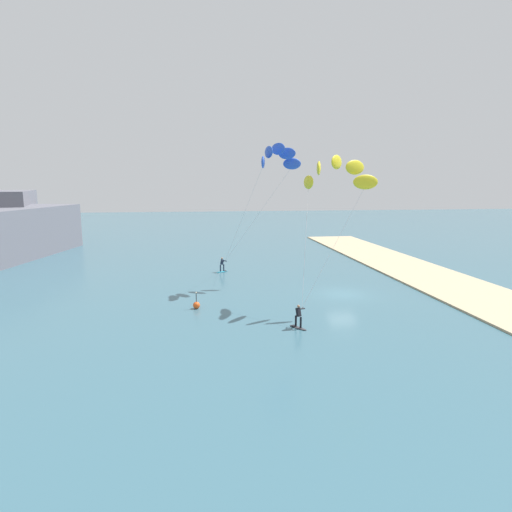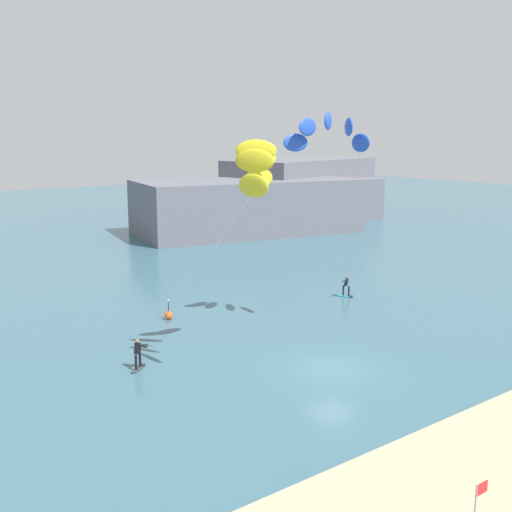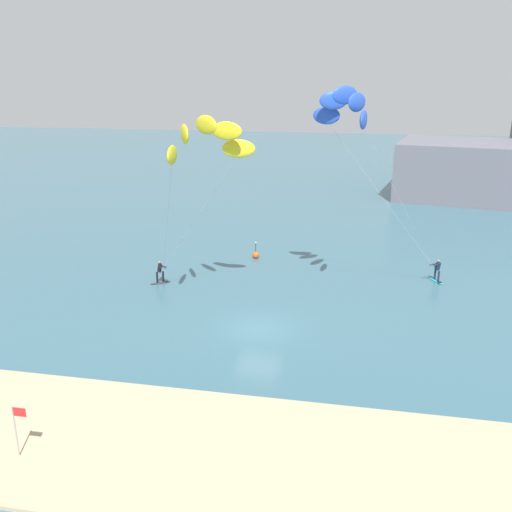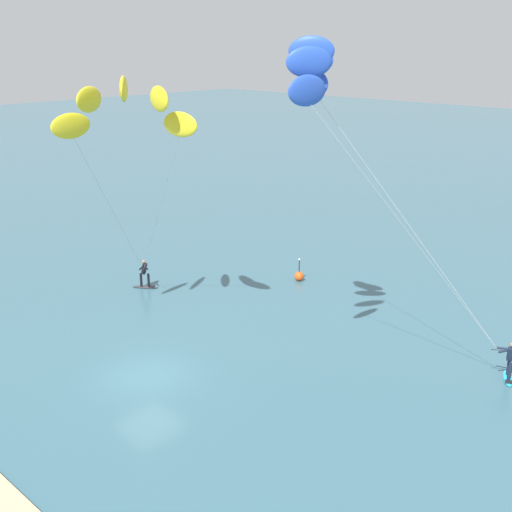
% 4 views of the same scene
% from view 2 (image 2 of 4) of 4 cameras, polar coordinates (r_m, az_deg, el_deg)
% --- Properties ---
extents(ground_plane, '(240.00, 240.00, 0.00)m').
position_cam_2_polar(ground_plane, '(33.61, 7.07, -10.37)').
color(ground_plane, '#386070').
extents(kitesurfer_nearshore, '(9.53, 8.26, 13.67)m').
position_cam_2_polar(kitesurfer_nearshore, '(38.33, 6.77, 10.62)').
color(kitesurfer_nearshore, '#23ADD1').
rests_on(kitesurfer_nearshore, ground).
extents(kitesurfer_mid_water, '(8.09, 7.44, 12.07)m').
position_cam_2_polar(kitesurfer_mid_water, '(30.72, -0.41, 7.61)').
color(kitesurfer_mid_water, '#333338').
rests_on(kitesurfer_mid_water, ground).
extents(marker_buoy, '(0.56, 0.56, 1.38)m').
position_cam_2_polar(marker_buoy, '(42.15, -8.11, -5.46)').
color(marker_buoy, '#EA5119').
rests_on(marker_buoy, ground).
extents(beach_flag, '(0.57, 0.05, 2.20)m').
position_cam_2_polar(beach_flag, '(20.47, 19.92, -20.76)').
color(beach_flag, gray).
rests_on(beach_flag, sand_strip).
extents(distant_headland, '(40.76, 22.94, 8.85)m').
position_cam_2_polar(distant_headland, '(84.05, 1.39, 5.14)').
color(distant_headland, '#565B60').
rests_on(distant_headland, ground).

